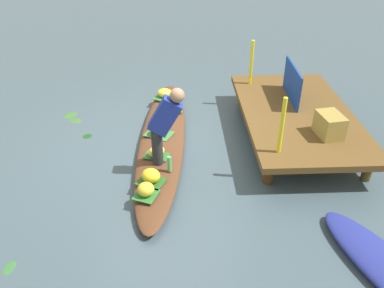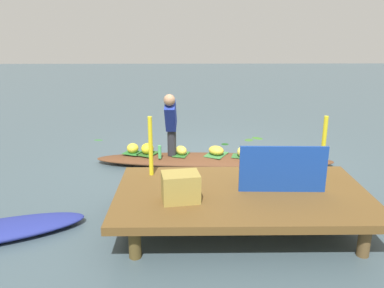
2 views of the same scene
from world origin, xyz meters
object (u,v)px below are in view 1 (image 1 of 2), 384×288
(vendor_person, at_px, (164,122))
(market_banner, at_px, (292,83))
(banana_bunch_6, at_px, (156,151))
(produce_crate, at_px, (330,125))
(banana_bunch_1, at_px, (151,176))
(banana_bunch_3, at_px, (166,115))
(banana_bunch_4, at_px, (173,106))
(banana_bunch_5, at_px, (165,93))
(banana_bunch_0, at_px, (146,189))
(water_bottle, at_px, (169,164))
(vendor_boat, at_px, (162,140))
(banana_bunch_2, at_px, (159,130))

(vendor_person, height_order, market_banner, vendor_person)
(banana_bunch_6, distance_m, produce_crate, 2.61)
(banana_bunch_1, distance_m, banana_bunch_3, 1.77)
(banana_bunch_4, height_order, banana_bunch_5, banana_bunch_5)
(banana_bunch_5, height_order, banana_bunch_6, banana_bunch_5)
(banana_bunch_6, bearing_deg, banana_bunch_0, -6.76)
(produce_crate, bearing_deg, banana_bunch_0, -70.64)
(banana_bunch_1, height_order, banana_bunch_3, banana_bunch_1)
(banana_bunch_6, distance_m, market_banner, 2.72)
(banana_bunch_5, relative_size, water_bottle, 1.22)
(vendor_boat, xyz_separation_m, banana_bunch_0, (1.53, -0.18, 0.19))
(banana_bunch_4, height_order, banana_bunch_6, banana_bunch_6)
(produce_crate, bearing_deg, banana_bunch_6, -89.29)
(banana_bunch_4, bearing_deg, banana_bunch_5, -164.35)
(vendor_boat, distance_m, banana_bunch_0, 1.55)
(banana_bunch_0, relative_size, banana_bunch_3, 0.82)
(vendor_boat, height_order, market_banner, market_banner)
(banana_bunch_0, xyz_separation_m, banana_bunch_5, (-2.99, 0.20, -0.01))
(banana_bunch_5, height_order, market_banner, market_banner)
(water_bottle, distance_m, market_banner, 2.76)
(banana_bunch_0, relative_size, banana_bunch_5, 0.76)
(banana_bunch_2, height_order, banana_bunch_4, banana_bunch_2)
(banana_bunch_2, distance_m, vendor_person, 1.03)
(vendor_boat, height_order, produce_crate, produce_crate)
(banana_bunch_6, xyz_separation_m, water_bottle, (0.38, 0.20, 0.03))
(banana_bunch_0, xyz_separation_m, market_banner, (-2.22, 2.44, 0.49))
(banana_bunch_6, bearing_deg, market_banner, 119.22)
(banana_bunch_0, relative_size, produce_crate, 0.50)
(banana_bunch_1, bearing_deg, banana_bunch_2, 176.76)
(vendor_person, xyz_separation_m, water_bottle, (0.21, 0.05, -0.56))
(banana_bunch_0, height_order, banana_bunch_4, banana_bunch_0)
(banana_bunch_4, relative_size, vendor_person, 0.20)
(vendor_boat, distance_m, banana_bunch_6, 0.64)
(banana_bunch_1, distance_m, produce_crate, 2.74)
(banana_bunch_0, bearing_deg, banana_bunch_2, 175.38)
(water_bottle, relative_size, market_banner, 0.22)
(produce_crate, bearing_deg, banana_bunch_4, -122.51)
(water_bottle, bearing_deg, banana_bunch_1, -45.74)
(banana_bunch_3, distance_m, banana_bunch_5, 0.95)
(vendor_boat, xyz_separation_m, water_bottle, (1.00, 0.13, 0.21))
(market_banner, bearing_deg, banana_bunch_0, -46.13)
(banana_bunch_2, bearing_deg, banana_bunch_5, 176.98)
(banana_bunch_0, distance_m, banana_bunch_3, 2.05)
(vendor_boat, bearing_deg, banana_bunch_4, 172.09)
(banana_bunch_0, xyz_separation_m, banana_bunch_3, (-2.04, 0.24, -0.00))
(banana_bunch_2, bearing_deg, banana_bunch_1, -3.24)
(vendor_boat, distance_m, banana_bunch_4, 0.94)
(vendor_person, bearing_deg, market_banner, 124.12)
(vendor_boat, height_order, banana_bunch_0, banana_bunch_0)
(banana_bunch_1, distance_m, banana_bunch_6, 0.63)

